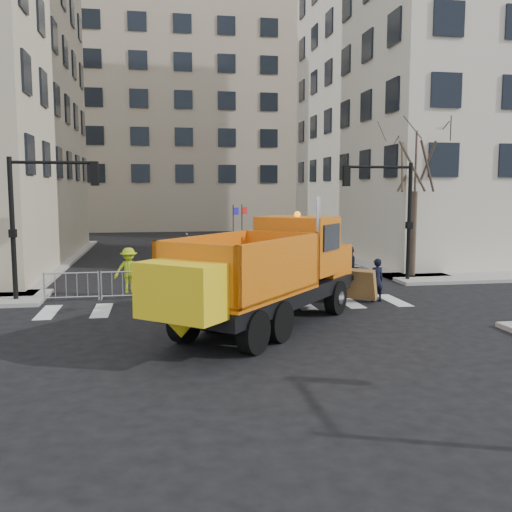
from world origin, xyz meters
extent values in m
plane|color=black|center=(0.00, 0.00, 0.00)|extent=(120.00, 120.00, 0.00)
cube|color=gray|center=(0.00, 8.50, 0.07)|extent=(64.00, 5.00, 0.15)
cube|color=beige|center=(20.00, 22.00, 16.00)|extent=(22.00, 22.00, 32.00)
cube|color=tan|center=(0.00, 52.00, 12.00)|extent=(30.00, 18.00, 24.00)
cylinder|color=black|center=(-8.00, 7.50, 2.70)|extent=(0.18, 0.18, 5.40)
cylinder|color=black|center=(8.50, 9.50, 2.70)|extent=(0.18, 0.18, 5.40)
cube|color=black|center=(0.57, 2.16, 1.00)|extent=(6.73, 7.36, 0.47)
cylinder|color=black|center=(1.48, 4.97, 0.58)|extent=(1.03, 1.12, 1.16)
cylinder|color=black|center=(3.17, 3.55, 0.58)|extent=(1.03, 1.12, 1.16)
cylinder|color=black|center=(-1.16, 1.83, 0.58)|extent=(1.03, 1.12, 1.16)
cylinder|color=black|center=(0.53, 0.41, 0.58)|extent=(1.03, 1.12, 1.16)
cylinder|color=black|center=(-2.04, 0.78, 0.58)|extent=(1.03, 1.12, 1.16)
cylinder|color=black|center=(-0.35, -0.64, 0.58)|extent=(1.03, 1.12, 1.16)
cube|color=#C85E0B|center=(2.73, 4.74, 1.74)|extent=(2.77, 2.71, 1.05)
cube|color=#C85E0B|center=(1.85, 3.69, 2.37)|extent=(2.94, 2.85, 1.89)
cylinder|color=silver|center=(2.19, 2.38, 2.74)|extent=(0.15, 0.15, 2.53)
cube|color=#C85E0B|center=(-0.38, 1.04, 2.10)|extent=(4.99, 5.24, 1.74)
cube|color=yellow|center=(-2.21, -1.14, 1.79)|extent=(2.29, 2.16, 1.37)
cube|color=brown|center=(3.89, 6.11, 0.68)|extent=(2.97, 2.63, 1.18)
imported|color=black|center=(5.36, 5.40, 0.82)|extent=(0.65, 0.48, 1.64)
imported|color=black|center=(3.79, 7.00, 0.90)|extent=(0.99, 0.84, 1.79)
imported|color=black|center=(4.87, 7.00, 0.99)|extent=(1.03, 1.24, 1.98)
imported|color=#A0B915|center=(-3.87, 8.07, 1.04)|extent=(1.22, 0.79, 1.79)
cube|color=red|center=(4.77, 7.22, 0.70)|extent=(0.54, 0.51, 1.10)
camera|label=1|loc=(-2.71, -14.70, 4.20)|focal=40.00mm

